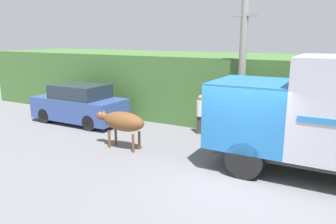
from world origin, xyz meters
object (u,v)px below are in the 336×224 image
utility_pole (242,68)px  brown_cow (122,122)px  pedestrian_on_hill (200,112)px  parked_suv (79,104)px

utility_pole → brown_cow: bearing=-135.0°
pedestrian_on_hill → brown_cow: bearing=49.2°
brown_cow → parked_suv: (-3.81, 1.91, -0.12)m
pedestrian_on_hill → parked_suv: bearing=-1.0°
pedestrian_on_hill → utility_pole: utility_pole is taller
parked_suv → pedestrian_on_hill: (5.44, 1.01, 0.04)m
utility_pole → pedestrian_on_hill: bearing=-171.1°
brown_cow → parked_suv: bearing=139.8°
parked_suv → pedestrian_on_hill: 5.54m
brown_cow → pedestrian_on_hill: (1.63, 2.92, -0.08)m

